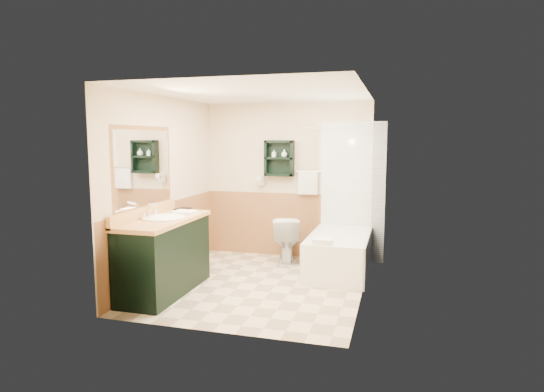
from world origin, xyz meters
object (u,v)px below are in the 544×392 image
Objects in this scene: vanity_book at (178,201)px; hair_dryer at (261,180)px; soap_bottle_a at (274,155)px; soap_bottle_b at (284,154)px; wall_shelf at (279,158)px; toilet at (286,239)px; bathtub at (339,253)px; vanity at (165,256)px.

hair_dryer is at bearing 70.39° from vanity_book.
soap_bottle_b is (0.16, 0.00, 0.02)m from soap_bottle_a.
soap_bottle_a is 0.98× the size of soap_bottle_b.
wall_shelf reaches higher than toilet.
toilet is at bearing 159.02° from bathtub.
hair_dryer is at bearing 73.63° from vanity.
bathtub is at bearing -32.26° from soap_bottle_b.
toilet is 1.75m from vanity_book.
soap_bottle_b reaches higher than vanity_book.
soap_bottle_a is (-0.08, -0.01, 0.04)m from wall_shelf.
soap_bottle_b reaches higher than hair_dryer.
soap_bottle_a reaches higher than hair_dryer.
wall_shelf is 0.78× the size of toilet.
vanity_book is at bearing 25.92° from toilet.
vanity reaches higher than bathtub.
soap_bottle_b is at bearing -4.48° from hair_dryer.
vanity_book is at bearing -128.90° from wall_shelf.
vanity is at bearing -66.52° from vanity_book.
wall_shelf reaches higher than soap_bottle_b.
vanity is at bearing -114.10° from wall_shelf.
vanity_book is (-1.06, -1.31, -0.54)m from wall_shelf.
bathtub is at bearing 145.17° from toilet.
wall_shelf is at bearing 65.90° from vanity.
soap_bottle_b is (0.98, 2.00, 1.16)m from vanity.
wall_shelf reaches higher than vanity.
soap_bottle_b is (-0.10, 0.27, 1.27)m from toilet.
vanity is at bearing -112.21° from soap_bottle_a.
bathtub is 2.13× the size of toilet.
wall_shelf is 2.62× the size of vanity_book.
toilet is 6.07× the size of soap_bottle_a.
hair_dryer is 0.34× the size of toilet.
vanity_book is (-2.08, -0.71, 0.75)m from bathtub.
toilet is at bearing -69.44° from soap_bottle_b.
toilet is at bearing 49.75° from vanity_book.
bathtub is 1.82m from soap_bottle_a.
vanity is (-0.59, -2.03, -0.75)m from hair_dryer.
wall_shelf is 1.75m from bathtub.
vanity_book reaches higher than toilet.
vanity is 2.51m from soap_bottle_b.
hair_dryer is (-0.30, 0.02, -0.35)m from wall_shelf.
soap_bottle_b reaches higher than toilet.
vanity is at bearing -143.89° from bathtub.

